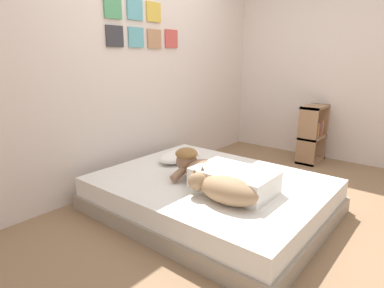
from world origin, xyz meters
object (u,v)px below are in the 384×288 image
object	(u,v)px
pillow	(180,156)
coffee_cup	(195,161)
dog	(224,189)
cell_phone	(226,174)
person_lying	(220,175)
bed	(210,195)
bookshelf	(312,133)

from	to	relation	value
pillow	coffee_cup	size ratio (longest dim) A/B	4.16
dog	cell_phone	distance (m)	0.61
pillow	person_lying	bearing A→B (deg)	-113.53
bed	pillow	size ratio (longest dim) A/B	3.80
bed	coffee_cup	xyz separation A→B (m)	(0.21, 0.35, 0.19)
bed	bookshelf	bearing A→B (deg)	-5.31
pillow	cell_phone	size ratio (longest dim) A/B	3.71
bed	bookshelf	world-z (taller)	bookshelf
dog	person_lying	bearing A→B (deg)	41.18
coffee_cup	cell_phone	world-z (taller)	coffee_cup
dog	cell_phone	size ratio (longest dim) A/B	4.11
bed	bookshelf	xyz separation A→B (m)	(2.00, -0.19, 0.24)
pillow	bookshelf	distance (m)	1.93
dog	pillow	bearing A→B (deg)	59.57
pillow	bed	bearing A→B (deg)	-111.21
pillow	coffee_cup	bearing A→B (deg)	-89.91
person_lying	dog	xyz separation A→B (m)	(-0.22, -0.20, -0.00)
coffee_cup	cell_phone	xyz separation A→B (m)	(-0.03, -0.39, -0.03)
bookshelf	pillow	bearing A→B (deg)	157.57
pillow	bookshelf	bearing A→B (deg)	-22.43
cell_phone	bookshelf	bearing A→B (deg)	-4.63
pillow	person_lying	distance (m)	0.78
person_lying	dog	size ratio (longest dim) A/B	1.60
person_lying	cell_phone	bearing A→B (deg)	23.92
bed	cell_phone	size ratio (longest dim) A/B	14.12
pillow	dog	bearing A→B (deg)	-120.43
dog	coffee_cup	world-z (taller)	dog
dog	bookshelf	size ratio (longest dim) A/B	0.77
person_lying	coffee_cup	xyz separation A→B (m)	(0.31, 0.52, -0.07)
bed	cell_phone	bearing A→B (deg)	-12.00
pillow	cell_phone	world-z (taller)	pillow
person_lying	bed	bearing A→B (deg)	59.23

